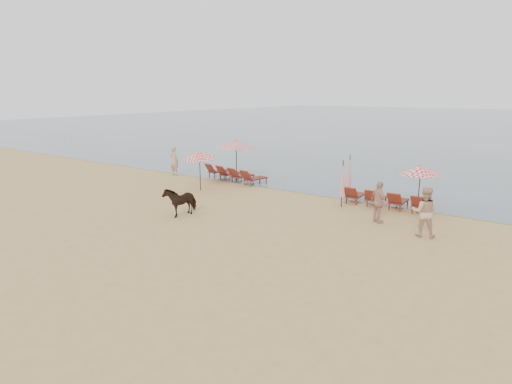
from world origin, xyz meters
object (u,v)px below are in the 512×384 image
umbrella_open_right (421,170)px  umbrella_closed_left (349,171)px  umbrella_open_left_b (200,155)px  lounger_cluster_left (234,174)px  beachgoer_right_a (424,212)px  cow (180,201)px  umbrella_closed_right (342,179)px  beachgoer_right_b (379,202)px  beachgoer_left (174,161)px  lounger_cluster_right (386,199)px  umbrella_open_left_a (236,144)px

umbrella_open_right → umbrella_closed_left: 4.22m
umbrella_open_left_b → lounger_cluster_left: bearing=68.6°
umbrella_open_left_b → beachgoer_right_a: umbrella_open_left_b is taller
umbrella_closed_left → cow: bearing=-121.3°
lounger_cluster_left → cow: bearing=-59.1°
umbrella_closed_right → umbrella_open_right: bearing=18.4°
umbrella_closed_left → beachgoer_right_b: umbrella_closed_left is taller
cow → umbrella_open_left_b: bearing=127.7°
umbrella_closed_left → umbrella_closed_right: size_ratio=0.97×
umbrella_open_right → beachgoer_right_a: bearing=-81.8°
lounger_cluster_left → beachgoer_left: 4.45m
lounger_cluster_right → umbrella_open_left_a: bearing=174.9°
lounger_cluster_right → beachgoer_left: (-14.27, -0.08, 0.56)m
lounger_cluster_left → umbrella_open_left_a: 1.88m
umbrella_open_left_b → beachgoer_right_a: (12.43, -0.96, -1.06)m
lounger_cluster_left → umbrella_closed_right: bearing=-3.3°
beachgoer_left → beachgoer_right_a: bearing=171.6°
umbrella_open_right → umbrella_open_left_a: bearing=165.1°
umbrella_closed_left → cow: (-4.75, -7.81, -0.72)m
umbrella_open_right → cow: 10.94m
beachgoer_left → beachgoer_right_a: beachgoer_left is taller
umbrella_open_left_b → cow: 5.18m
beachgoer_right_b → umbrella_closed_right: bearing=3.9°
umbrella_closed_left → beachgoer_right_a: umbrella_closed_left is taller
lounger_cluster_left → umbrella_closed_left: size_ratio=1.95×
lounger_cluster_left → cow: (2.74, -7.40, 0.20)m
lounger_cluster_left → umbrella_open_left_a: size_ratio=1.68×
lounger_cluster_right → umbrella_open_left_b: (-9.86, -2.38, 1.61)m
umbrella_open_left_a → umbrella_open_left_b: size_ratio=1.10×
umbrella_open_left_a → beachgoer_right_a: bearing=-17.7°
umbrella_open_left_b → umbrella_closed_right: 8.20m
umbrella_closed_right → cow: bearing=-135.2°
lounger_cluster_left → umbrella_open_left_b: bearing=-77.9°
beachgoer_right_b → beachgoer_right_a: bearing=-163.6°
beachgoer_left → beachgoer_right_b: (14.81, -2.56, -0.08)m
lounger_cluster_left → lounger_cluster_right: 9.98m
umbrella_closed_right → cow: umbrella_closed_right is taller
umbrella_open_left_a → beachgoer_right_b: size_ratio=1.43×
umbrella_closed_left → beachgoer_right_a: size_ratio=1.14×
beachgoer_right_a → lounger_cluster_left: bearing=-32.2°
umbrella_closed_left → beachgoer_right_a: bearing=-42.2°
lounger_cluster_right → umbrella_closed_left: (-2.45, 1.21, 0.95)m
umbrella_closed_right → beachgoer_right_b: 2.76m
lounger_cluster_right → umbrella_open_left_a: umbrella_open_left_a is taller
umbrella_open_left_b → umbrella_closed_left: (7.41, 3.59, -0.66)m
beachgoer_right_b → umbrella_open_right: bearing=-75.6°
umbrella_open_left_b → cow: size_ratio=1.52×
umbrella_closed_left → beachgoer_right_b: size_ratio=1.24×
cow → beachgoer_right_b: (7.74, 3.97, 0.25)m
lounger_cluster_right → umbrella_closed_left: umbrella_closed_left is taller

